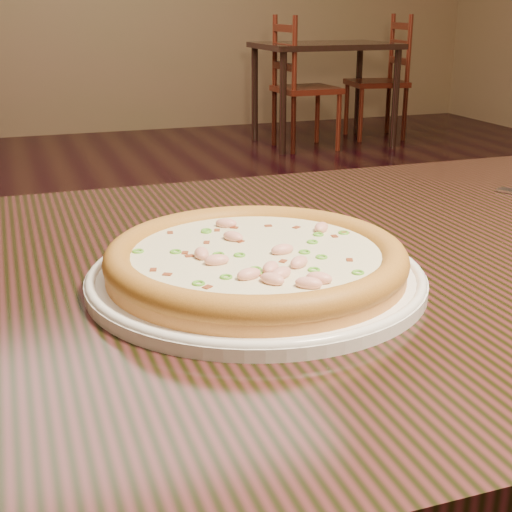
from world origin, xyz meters
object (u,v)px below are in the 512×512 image
object	(u,v)px
hero_table	(339,335)
plate	(256,276)
chair_c	(300,89)
chair_d	(383,82)
bg_table_right	(325,56)
pizza	(256,259)

from	to	relation	value
hero_table	plate	size ratio (longest dim) A/B	3.56
hero_table	plate	world-z (taller)	plate
plate	chair_c	size ratio (longest dim) A/B	0.36
chair_c	chair_d	world-z (taller)	same
plate	bg_table_right	distance (m)	4.88
chair_c	plate	bearing A→B (deg)	-113.35
hero_table	chair_d	distance (m)	5.13
pizza	chair_c	distance (m)	4.66
pizza	chair_c	world-z (taller)	chair_c
hero_table	bg_table_right	distance (m)	4.78
plate	chair_d	bearing A→B (deg)	59.44
pizza	plate	bearing A→B (deg)	89.23
pizza	bg_table_right	bearing A→B (deg)	64.53
pizza	bg_table_right	xyz separation A→B (m)	(2.10, 4.40, -0.12)
pizza	chair_c	bearing A→B (deg)	66.65
hero_table	chair_d	world-z (taller)	chair_d
bg_table_right	chair_c	bearing A→B (deg)	-152.27
chair_d	pizza	bearing A→B (deg)	-120.56
chair_d	bg_table_right	bearing A→B (deg)	-170.28
pizza	chair_d	size ratio (longest dim) A/B	0.32
plate	chair_d	xyz separation A→B (m)	(2.66, 4.50, -0.32)
hero_table	pizza	bearing A→B (deg)	-157.24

